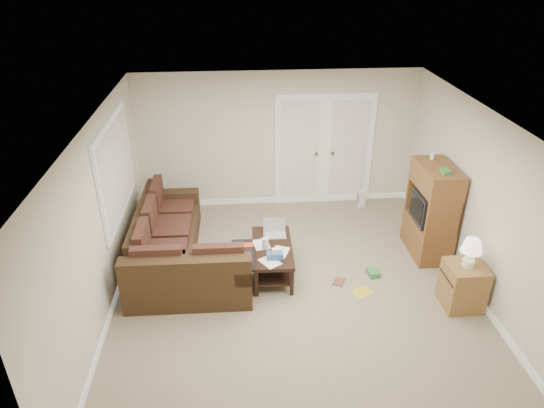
{
  "coord_description": "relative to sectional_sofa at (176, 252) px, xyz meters",
  "views": [
    {
      "loc": [
        -0.77,
        -5.45,
        4.31
      ],
      "look_at": [
        -0.28,
        0.6,
        1.1
      ],
      "focal_mm": 32.0,
      "sensor_mm": 36.0,
      "label": 1
    }
  ],
  "objects": [
    {
      "name": "floor",
      "position": [
        1.7,
        -0.67,
        -0.32
      ],
      "size": [
        5.5,
        5.5,
        0.0
      ],
      "primitive_type": "plane",
      "color": "gray",
      "rests_on": "ground"
    },
    {
      "name": "ceiling",
      "position": [
        1.7,
        -0.67,
        2.18
      ],
      "size": [
        5.0,
        5.5,
        0.02
      ],
      "primitive_type": "cube",
      "color": "silver",
      "rests_on": "wall_back"
    },
    {
      "name": "wall_left",
      "position": [
        -0.8,
        -0.67,
        0.93
      ],
      "size": [
        0.02,
        5.5,
        2.5
      ],
      "primitive_type": "cube",
      "color": "beige",
      "rests_on": "floor"
    },
    {
      "name": "wall_right",
      "position": [
        4.2,
        -0.67,
        0.93
      ],
      "size": [
        0.02,
        5.5,
        2.5
      ],
      "primitive_type": "cube",
      "color": "beige",
      "rests_on": "floor"
    },
    {
      "name": "wall_back",
      "position": [
        1.7,
        2.08,
        0.93
      ],
      "size": [
        5.0,
        0.02,
        2.5
      ],
      "primitive_type": "cube",
      "color": "beige",
      "rests_on": "floor"
    },
    {
      "name": "wall_front",
      "position": [
        1.7,
        -3.42,
        0.93
      ],
      "size": [
        5.0,
        0.02,
        2.5
      ],
      "primitive_type": "cube",
      "color": "beige",
      "rests_on": "floor"
    },
    {
      "name": "baseboards",
      "position": [
        1.7,
        -0.67,
        -0.27
      ],
      "size": [
        5.0,
        5.5,
        0.1
      ],
      "primitive_type": null,
      "color": "silver",
      "rests_on": "floor"
    },
    {
      "name": "french_doors",
      "position": [
        2.55,
        2.05,
        0.72
      ],
      "size": [
        1.8,
        0.05,
        2.13
      ],
      "color": "silver",
      "rests_on": "floor"
    },
    {
      "name": "window_left",
      "position": [
        -0.76,
        0.33,
        1.23
      ],
      "size": [
        0.05,
        1.92,
        1.42
      ],
      "color": "silver",
      "rests_on": "wall_left"
    },
    {
      "name": "sectional_sofa",
      "position": [
        0.0,
        0.0,
        0.0
      ],
      "size": [
        1.76,
        2.63,
        0.81
      ],
      "rotation": [
        0.0,
        0.0,
        -0.01
      ],
      "color": "#3A2816",
      "rests_on": "floor"
    },
    {
      "name": "coffee_table",
      "position": [
        1.42,
        -0.18,
        -0.06
      ],
      "size": [
        0.61,
        1.17,
        0.78
      ],
      "rotation": [
        0.0,
        0.0,
        -0.03
      ],
      "color": "black",
      "rests_on": "floor"
    },
    {
      "name": "tv_armoire",
      "position": [
        3.9,
        0.18,
        0.43
      ],
      "size": [
        0.51,
        0.93,
        1.59
      ],
      "rotation": [
        0.0,
        0.0,
        0.0
      ],
      "color": "brown",
      "rests_on": "floor"
    },
    {
      "name": "side_cabinet",
      "position": [
        3.9,
        -1.14,
        0.06
      ],
      "size": [
        0.49,
        0.49,
        1.04
      ],
      "rotation": [
        0.0,
        0.0,
        0.0
      ],
      "color": "olive",
      "rests_on": "floor"
    },
    {
      "name": "space_heater",
      "position": [
        3.26,
        1.78,
        -0.15
      ],
      "size": [
        0.15,
        0.13,
        0.32
      ],
      "primitive_type": "cube",
      "rotation": [
        0.0,
        0.0,
        0.2
      ],
      "color": "white",
      "rests_on": "floor"
    },
    {
      "name": "floor_magazine",
      "position": [
        2.65,
        -0.77,
        -0.31
      ],
      "size": [
        0.34,
        0.32,
        0.01
      ],
      "primitive_type": "cube",
      "rotation": [
        0.0,
        0.0,
        0.51
      ],
      "color": "gold",
      "rests_on": "floor"
    },
    {
      "name": "floor_greenbox",
      "position": [
        2.91,
        -0.38,
        -0.28
      ],
      "size": [
        0.18,
        0.23,
        0.08
      ],
      "primitive_type": "cube",
      "rotation": [
        0.0,
        0.0,
        0.17
      ],
      "color": "#3A813B",
      "rests_on": "floor"
    },
    {
      "name": "floor_book",
      "position": [
        2.3,
        -0.48,
        -0.31
      ],
      "size": [
        0.22,
        0.24,
        0.02
      ],
      "primitive_type": "imported",
      "rotation": [
        0.0,
        0.0,
        -0.49
      ],
      "color": "brown",
      "rests_on": "floor"
    }
  ]
}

